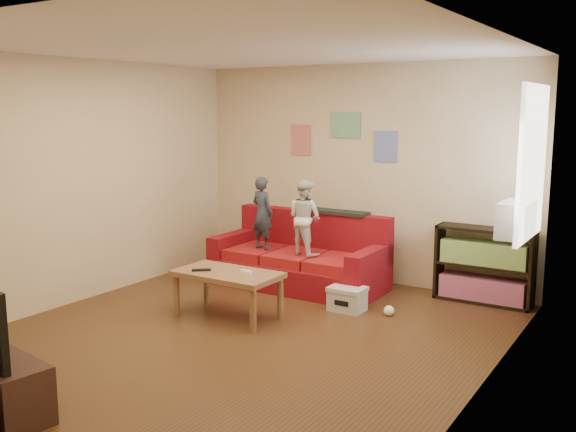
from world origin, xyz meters
The scene contains 15 objects.
room_shell centered at (0.00, 0.00, 1.35)m, with size 4.52×5.02×2.72m.
sofa centered at (-0.44, 1.81, 0.31)m, with size 2.09×0.96×0.92m.
child_a centered at (-0.89, 1.64, 0.89)m, with size 0.33×0.21×0.90m, color #2A313E.
child_b centered at (-0.29, 1.64, 0.89)m, with size 0.43×0.34×0.89m, color silver.
coffee_table centered at (-0.46, 0.35, 0.42)m, with size 1.09×0.60×0.49m.
remote centered at (-0.71, 0.23, 0.50)m, with size 0.20×0.05×0.02m, color black.
game_controller centered at (-0.26, 0.40, 0.51)m, with size 0.14×0.04×0.03m, color white.
bookshelf centered at (1.65, 2.30, 0.38)m, with size 1.06×0.32×0.85m.
window centered at (2.22, 1.65, 1.64)m, with size 0.04×1.08×1.48m, color white.
ac_unit centered at (2.10, 1.65, 1.08)m, with size 0.28×0.55×0.35m, color #B7B2A3.
artwork_left centered at (-0.85, 2.48, 1.75)m, with size 0.30×0.01×0.40m, color #D87266.
artwork_center centered at (-0.20, 2.48, 1.95)m, with size 0.42×0.01×0.32m, color #72B27F.
artwork_right centered at (0.35, 2.48, 1.70)m, with size 0.30×0.01×0.38m, color #727FCC.
file_box centered at (0.50, 1.21, 0.13)m, with size 0.38×0.29×0.26m.
tissue centered at (0.95, 1.28, 0.05)m, with size 0.11×0.11×0.11m, color white.
Camera 1 is at (3.47, -4.78, 2.14)m, focal length 40.00 mm.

